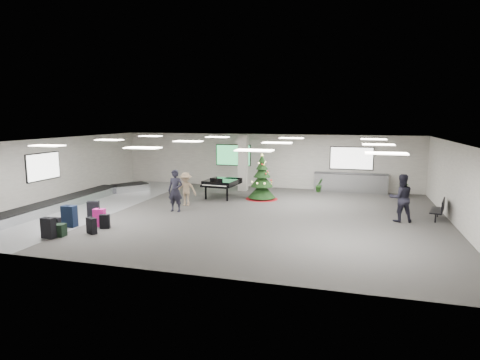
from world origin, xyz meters
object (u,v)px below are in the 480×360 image
(potted_plant_right, at_px, (405,189))
(baggage_carousel, at_px, (79,199))
(service_counter, at_px, (350,183))
(traveler_b, at_px, (186,189))
(traveler_a, at_px, (175,191))
(christmas_tree, at_px, (262,183))
(potted_plant_left, at_px, (319,185))
(bench, at_px, (440,208))
(pink_suitcase, at_px, (99,218))
(grand_piano, at_px, (221,183))
(traveler_bench, at_px, (401,198))

(potted_plant_right, bearing_deg, baggage_carousel, -158.17)
(baggage_carousel, height_order, service_counter, service_counter)
(traveler_b, bearing_deg, traveler_a, -92.73)
(traveler_a, bearing_deg, baggage_carousel, 177.25)
(christmas_tree, distance_m, potted_plant_left, 3.90)
(baggage_carousel, xyz_separation_m, traveler_b, (5.28, 1.00, 0.59))
(service_counter, height_order, traveler_b, traveler_b)
(bench, xyz_separation_m, traveler_a, (-11.10, -1.57, 0.46))
(pink_suitcase, relative_size, grand_piano, 0.34)
(traveler_a, bearing_deg, christmas_tree, 50.57)
(christmas_tree, xyz_separation_m, grand_piano, (-2.11, -0.29, -0.02))
(christmas_tree, height_order, potted_plant_right, christmas_tree)
(service_counter, bearing_deg, potted_plant_right, -9.04)
(baggage_carousel, bearing_deg, service_counter, 27.67)
(pink_suitcase, height_order, traveler_bench, traveler_bench)
(baggage_carousel, xyz_separation_m, grand_piano, (6.33, 3.22, 0.59))
(service_counter, xyz_separation_m, traveler_a, (-7.51, -7.00, 0.40))
(service_counter, distance_m, potted_plant_left, 1.77)
(grand_piano, bearing_deg, pink_suitcase, -107.33)
(christmas_tree, relative_size, traveler_b, 1.50)
(bench, distance_m, traveler_bench, 1.81)
(grand_piano, bearing_deg, traveler_b, -109.77)
(pink_suitcase, distance_m, potted_plant_right, 15.50)
(traveler_a, relative_size, traveler_bench, 0.97)
(potted_plant_right, bearing_deg, potted_plant_left, 179.79)
(potted_plant_right, bearing_deg, traveler_a, -147.69)
(service_counter, distance_m, christmas_tree, 5.46)
(service_counter, relative_size, potted_plant_right, 4.93)
(traveler_a, bearing_deg, traveler_bench, 5.19)
(potted_plant_right, bearing_deg, christmas_tree, -159.05)
(pink_suitcase, bearing_deg, grand_piano, 61.16)
(pink_suitcase, distance_m, bench, 13.71)
(baggage_carousel, height_order, potted_plant_right, potted_plant_right)
(baggage_carousel, xyz_separation_m, bench, (16.43, 1.31, 0.28))
(traveler_bench, xyz_separation_m, potted_plant_right, (0.83, 5.69, -0.56))
(christmas_tree, distance_m, bench, 8.30)
(service_counter, height_order, traveler_a, traveler_a)
(baggage_carousel, height_order, bench, bench)
(pink_suitcase, bearing_deg, service_counter, 41.47)
(baggage_carousel, distance_m, traveler_a, 5.39)
(baggage_carousel, distance_m, grand_piano, 7.13)
(service_counter, bearing_deg, traveler_bench, -71.94)
(traveler_bench, bearing_deg, potted_plant_right, -111.51)
(baggage_carousel, height_order, christmas_tree, christmas_tree)
(grand_piano, bearing_deg, traveler_a, -100.52)
(service_counter, height_order, pink_suitcase, service_counter)
(christmas_tree, bearing_deg, service_counter, 36.21)
(christmas_tree, height_order, bench, christmas_tree)
(bench, bearing_deg, grand_piano, -176.15)
(baggage_carousel, xyz_separation_m, pink_suitcase, (3.55, -3.37, 0.13))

